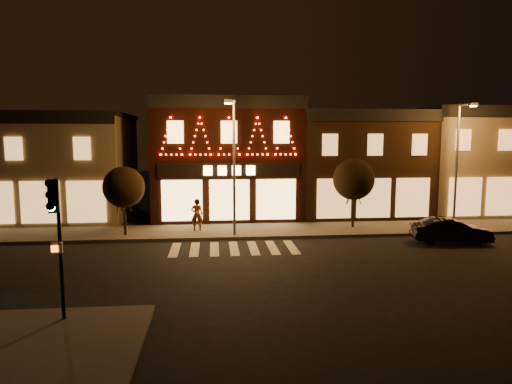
{
  "coord_description": "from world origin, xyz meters",
  "views": [
    {
      "loc": [
        -1.02,
        -18.64,
        5.66
      ],
      "look_at": [
        1.14,
        4.0,
        2.91
      ],
      "focal_mm": 31.67,
      "sensor_mm": 36.0,
      "label": 1
    }
  ],
  "objects": [
    {
      "name": "pedestrian",
      "position": [
        -2.01,
        7.98,
        1.11
      ],
      "size": [
        0.71,
        0.48,
        1.92
      ],
      "primitive_type": "imported",
      "rotation": [
        0.0,
        0.0,
        3.17
      ],
      "color": "gray",
      "rests_on": "sidewalk_far"
    },
    {
      "name": "dark_sedan",
      "position": [
        11.74,
        4.17,
        0.67
      ],
      "size": [
        4.26,
        2.13,
        1.34
      ],
      "primitive_type": "imported",
      "rotation": [
        0.0,
        0.0,
        1.39
      ],
      "color": "black",
      "rests_on": "ground"
    },
    {
      "name": "tree_left",
      "position": [
        -6.04,
        7.18,
        2.88
      ],
      "size": [
        2.33,
        2.33,
        3.9
      ],
      "rotation": [
        0.0,
        0.0,
        -0.01
      ],
      "color": "black",
      "rests_on": "sidewalk_far"
    },
    {
      "name": "sidewalk_far",
      "position": [
        2.0,
        8.0,
        0.07
      ],
      "size": [
        44.0,
        4.0,
        0.15
      ],
      "primitive_type": "cube",
      "color": "#47423D",
      "rests_on": "ground"
    },
    {
      "name": "tree_right",
      "position": [
        7.55,
        8.15,
        3.11
      ],
      "size": [
        2.53,
        2.53,
        4.23
      ],
      "rotation": [
        0.0,
        0.0,
        -0.19
      ],
      "color": "black",
      "rests_on": "sidewalk_far"
    },
    {
      "name": "building_right_a",
      "position": [
        9.5,
        13.99,
        3.76
      ],
      "size": [
        9.2,
        8.28,
        7.5
      ],
      "color": "#301F11",
      "rests_on": "ground"
    },
    {
      "name": "building_right_b",
      "position": [
        18.5,
        13.99,
        3.91
      ],
      "size": [
        9.2,
        8.28,
        7.8
      ],
      "color": "#756953",
      "rests_on": "ground"
    },
    {
      "name": "ground",
      "position": [
        0.0,
        0.0,
        0.0
      ],
      "size": [
        120.0,
        120.0,
        0.0
      ],
      "primitive_type": "plane",
      "color": "black",
      "rests_on": "ground"
    },
    {
      "name": "traffic_signal_near",
      "position": [
        -5.65,
        -5.03,
        3.21
      ],
      "size": [
        0.36,
        0.46,
        4.34
      ],
      "rotation": [
        0.0,
        0.0,
        0.22
      ],
      "color": "black",
      "rests_on": "sidewalk_near"
    },
    {
      "name": "building_left",
      "position": [
        -13.0,
        13.99,
        3.66
      ],
      "size": [
        12.2,
        8.28,
        7.3
      ],
      "color": "#756953",
      "rests_on": "ground"
    },
    {
      "name": "streetlamp_mid",
      "position": [
        0.1,
        6.38,
        4.56
      ],
      "size": [
        0.69,
        1.72,
        7.52
      ],
      "rotation": [
        0.0,
        0.0,
        0.24
      ],
      "color": "#59595E",
      "rests_on": "sidewalk_far"
    },
    {
      "name": "streetlamp_right",
      "position": [
        14.1,
        7.93,
        4.59
      ],
      "size": [
        0.48,
        1.73,
        7.57
      ],
      "rotation": [
        0.0,
        0.0,
        0.02
      ],
      "color": "#59595E",
      "rests_on": "sidewalk_far"
    },
    {
      "name": "building_pulp",
      "position": [
        0.0,
        13.98,
        4.16
      ],
      "size": [
        10.2,
        8.34,
        8.3
      ],
      "color": "black",
      "rests_on": "ground"
    }
  ]
}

